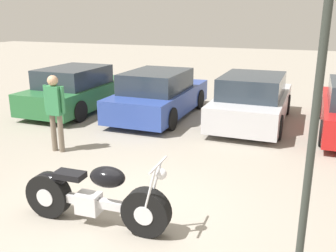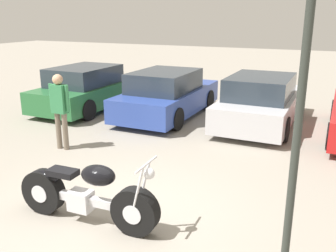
{
  "view_description": "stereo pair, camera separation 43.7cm",
  "coord_description": "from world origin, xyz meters",
  "px_view_note": "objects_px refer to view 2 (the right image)",
  "views": [
    {
      "loc": [
        2.43,
        -4.49,
        2.92
      ],
      "look_at": [
        -0.08,
        1.97,
        0.85
      ],
      "focal_mm": 40.0,
      "sensor_mm": 36.0,
      "label": 1
    },
    {
      "loc": [
        2.83,
        -4.32,
        2.92
      ],
      "look_at": [
        -0.08,
        1.97,
        0.85
      ],
      "focal_mm": 40.0,
      "sensor_mm": 36.0,
      "label": 2
    }
  ],
  "objects_px": {
    "motorcycle": "(86,195)",
    "parked_car_green": "(89,89)",
    "person_standing": "(60,105)",
    "lamp_post": "(303,78)",
    "parked_car_silver": "(261,102)",
    "parked_car_blue": "(167,95)"
  },
  "relations": [
    {
      "from": "motorcycle",
      "to": "parked_car_blue",
      "type": "distance_m",
      "value": 6.09
    },
    {
      "from": "parked_car_blue",
      "to": "person_standing",
      "type": "bearing_deg",
      "value": -104.62
    },
    {
      "from": "parked_car_green",
      "to": "parked_car_blue",
      "type": "distance_m",
      "value": 2.7
    },
    {
      "from": "parked_car_green",
      "to": "lamp_post",
      "type": "relative_size",
      "value": 1.18
    },
    {
      "from": "parked_car_silver",
      "to": "lamp_post",
      "type": "xyz_separation_m",
      "value": [
        1.55,
        -6.17,
        1.67
      ]
    },
    {
      "from": "parked_car_green",
      "to": "parked_car_silver",
      "type": "relative_size",
      "value": 1.0
    },
    {
      "from": "parked_car_blue",
      "to": "parked_car_silver",
      "type": "distance_m",
      "value": 2.7
    },
    {
      "from": "parked_car_silver",
      "to": "lamp_post",
      "type": "relative_size",
      "value": 1.18
    },
    {
      "from": "parked_car_blue",
      "to": "lamp_post",
      "type": "height_order",
      "value": "lamp_post"
    },
    {
      "from": "parked_car_silver",
      "to": "lamp_post",
      "type": "height_order",
      "value": "lamp_post"
    },
    {
      "from": "motorcycle",
      "to": "person_standing",
      "type": "height_order",
      "value": "person_standing"
    },
    {
      "from": "lamp_post",
      "to": "person_standing",
      "type": "xyz_separation_m",
      "value": [
        -5.18,
        2.34,
        -1.3
      ]
    },
    {
      "from": "motorcycle",
      "to": "parked_car_silver",
      "type": "distance_m",
      "value": 6.29
    },
    {
      "from": "parked_car_silver",
      "to": "person_standing",
      "type": "relative_size",
      "value": 2.43
    },
    {
      "from": "motorcycle",
      "to": "parked_car_silver",
      "type": "relative_size",
      "value": 0.55
    },
    {
      "from": "parked_car_green",
      "to": "parked_car_blue",
      "type": "height_order",
      "value": "same"
    },
    {
      "from": "motorcycle",
      "to": "person_standing",
      "type": "xyz_separation_m",
      "value": [
        -2.39,
        2.33,
        0.57
      ]
    },
    {
      "from": "parked_car_blue",
      "to": "lamp_post",
      "type": "bearing_deg",
      "value": -54.36
    },
    {
      "from": "motorcycle",
      "to": "parked_car_green",
      "type": "distance_m",
      "value": 7.07
    },
    {
      "from": "parked_car_green",
      "to": "person_standing",
      "type": "relative_size",
      "value": 2.43
    },
    {
      "from": "lamp_post",
      "to": "person_standing",
      "type": "height_order",
      "value": "lamp_post"
    },
    {
      "from": "parked_car_silver",
      "to": "person_standing",
      "type": "height_order",
      "value": "person_standing"
    }
  ]
}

